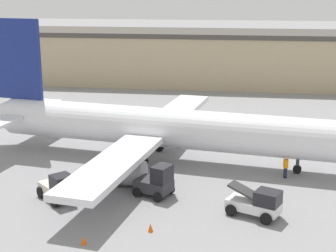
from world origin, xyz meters
name	(u,v)px	position (x,y,z in m)	size (l,w,h in m)	color
ground_plane	(168,160)	(0.00, 0.00, 0.00)	(400.00, 400.00, 0.00)	gray
terminal_building	(168,57)	(-5.66, 38.41, 4.16)	(99.44, 12.96, 8.30)	tan
airplane	(156,127)	(-1.09, 0.17, 3.01)	(37.86, 31.79, 12.24)	white
ground_crew_worker	(286,166)	(10.06, -2.90, 0.98)	(0.40, 0.40, 1.84)	#1E2338
baggage_tug	(156,182)	(0.32, -8.09, 1.10)	(3.09, 2.83, 2.46)	#2D2D33
belt_loader_truck	(257,203)	(7.63, -10.64, 0.99)	(3.91, 3.02, 2.08)	silver
pushback_tug	(58,188)	(-6.55, -10.02, 1.00)	(3.44, 3.37, 2.15)	beige
safety_cone_near	(84,240)	(-2.79, -16.08, 0.28)	(0.36, 0.36, 0.55)	#EF590F
safety_cone_far	(150,228)	(0.91, -13.87, 0.28)	(0.36, 0.36, 0.55)	#EF590F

